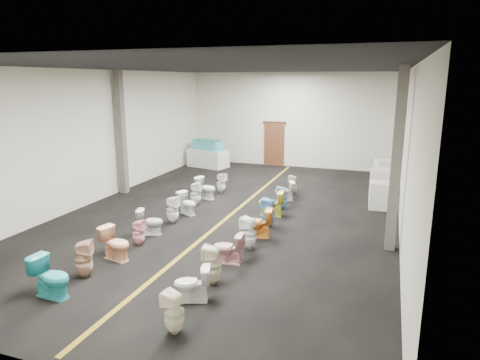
% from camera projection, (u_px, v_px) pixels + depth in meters
% --- Properties ---
extents(floor, '(16.00, 16.00, 0.00)m').
position_uv_depth(floor, '(234.00, 213.00, 13.71)').
color(floor, black).
rests_on(floor, ground).
extents(ceiling, '(16.00, 16.00, 0.00)m').
position_uv_depth(ceiling, '(233.00, 68.00, 12.68)').
color(ceiling, black).
rests_on(ceiling, ground).
extents(wall_back, '(10.00, 0.00, 10.00)m').
position_uv_depth(wall_back, '(291.00, 120.00, 20.53)').
color(wall_back, beige).
rests_on(wall_back, ground).
extents(wall_front, '(10.00, 0.00, 10.00)m').
position_uv_depth(wall_front, '(31.00, 223.00, 5.85)').
color(wall_front, beige).
rests_on(wall_front, ground).
extents(wall_left, '(0.00, 16.00, 16.00)m').
position_uv_depth(wall_left, '(98.00, 136.00, 14.81)').
color(wall_left, beige).
rests_on(wall_left, ground).
extents(wall_right, '(0.00, 16.00, 16.00)m').
position_uv_depth(wall_right, '(406.00, 152.00, 11.57)').
color(wall_right, beige).
rests_on(wall_right, ground).
extents(aisle_stripe, '(0.12, 15.60, 0.01)m').
position_uv_depth(aisle_stripe, '(234.00, 213.00, 13.71)').
color(aisle_stripe, olive).
rests_on(aisle_stripe, floor).
extents(back_door, '(1.00, 0.10, 2.10)m').
position_uv_depth(back_door, '(274.00, 144.00, 21.01)').
color(back_door, '#562D19').
rests_on(back_door, floor).
extents(door_frame, '(1.15, 0.08, 0.10)m').
position_uv_depth(door_frame, '(275.00, 122.00, 20.78)').
color(door_frame, '#331C11').
rests_on(door_frame, back_door).
extents(column_left, '(0.25, 0.25, 4.50)m').
position_uv_depth(column_left, '(121.00, 133.00, 15.65)').
color(column_left, '#59544C').
rests_on(column_left, floor).
extents(column_right, '(0.25, 0.25, 4.50)m').
position_uv_depth(column_right, '(397.00, 161.00, 10.28)').
color(column_right, '#59544C').
rests_on(column_right, floor).
extents(display_table, '(2.09, 1.39, 0.85)m').
position_uv_depth(display_table, '(208.00, 158.00, 20.79)').
color(display_table, silver).
rests_on(display_table, floor).
extents(bathtub, '(1.79, 1.05, 0.55)m').
position_uv_depth(bathtub, '(208.00, 145.00, 20.65)').
color(bathtub, '#40ADBA').
rests_on(bathtub, display_table).
extents(appliance_crate_a, '(0.74, 0.74, 0.89)m').
position_uv_depth(appliance_crate_a, '(380.00, 195.00, 14.07)').
color(appliance_crate_a, silver).
rests_on(appliance_crate_a, floor).
extents(appliance_crate_b, '(0.84, 0.84, 1.09)m').
position_uv_depth(appliance_crate_b, '(381.00, 185.00, 14.99)').
color(appliance_crate_b, beige).
rests_on(appliance_crate_b, floor).
extents(appliance_crate_c, '(0.90, 0.90, 0.87)m').
position_uv_depth(appliance_crate_c, '(382.00, 181.00, 16.15)').
color(appliance_crate_c, silver).
rests_on(appliance_crate_c, floor).
extents(appliance_crate_d, '(0.80, 0.80, 0.93)m').
position_uv_depth(appliance_crate_d, '(383.00, 171.00, 17.72)').
color(appliance_crate_d, silver).
rests_on(appliance_crate_d, floor).
extents(toilet_left_0, '(0.84, 0.51, 0.83)m').
position_uv_depth(toilet_left_0, '(51.00, 277.00, 8.33)').
color(toilet_left_0, '#2DB1B5').
rests_on(toilet_left_0, floor).
extents(toilet_left_1, '(0.50, 0.50, 0.83)m').
position_uv_depth(toilet_left_1, '(84.00, 259.00, 9.16)').
color(toilet_left_1, tan).
rests_on(toilet_left_1, floor).
extents(toilet_left_2, '(0.85, 0.59, 0.79)m').
position_uv_depth(toilet_left_2, '(116.00, 243.00, 10.08)').
color(toilet_left_2, '#FEBC93').
rests_on(toilet_left_2, floor).
extents(toilet_left_3, '(0.33, 0.33, 0.68)m').
position_uv_depth(toilet_left_3, '(139.00, 233.00, 10.95)').
color(toilet_left_3, '#F7A7A7').
rests_on(toilet_left_3, floor).
extents(toilet_left_4, '(0.79, 0.59, 0.72)m').
position_uv_depth(toilet_left_4, '(150.00, 222.00, 11.73)').
color(toilet_left_4, silver).
rests_on(toilet_left_4, floor).
extents(toilet_left_5, '(0.41, 0.40, 0.82)m').
position_uv_depth(toilet_left_5, '(172.00, 210.00, 12.65)').
color(toilet_left_5, white).
rests_on(toilet_left_5, floor).
extents(toilet_left_6, '(0.80, 0.65, 0.71)m').
position_uv_depth(toilet_left_6, '(187.00, 203.00, 13.50)').
color(toilet_left_6, white).
rests_on(toilet_left_6, floor).
extents(toilet_left_7, '(0.43, 0.42, 0.81)m').
position_uv_depth(toilet_left_7, '(196.00, 194.00, 14.41)').
color(toilet_left_7, white).
rests_on(toilet_left_7, floor).
extents(toilet_left_8, '(0.84, 0.58, 0.78)m').
position_uv_depth(toilet_left_8, '(206.00, 188.00, 15.24)').
color(toilet_left_8, white).
rests_on(toilet_left_8, floor).
extents(toilet_left_9, '(0.46, 0.45, 0.76)m').
position_uv_depth(toilet_left_9, '(221.00, 183.00, 16.02)').
color(toilet_left_9, white).
rests_on(toilet_left_9, floor).
extents(toilet_right_0, '(0.41, 0.40, 0.76)m').
position_uv_depth(toilet_right_0, '(174.00, 313.00, 7.13)').
color(toilet_right_0, '#EFE6C7').
rests_on(toilet_right_0, floor).
extents(toilet_right_1, '(0.79, 0.61, 0.71)m').
position_uv_depth(toilet_right_1, '(192.00, 284.00, 8.17)').
color(toilet_right_1, white).
rests_on(toilet_right_1, floor).
extents(toilet_right_2, '(0.45, 0.44, 0.84)m').
position_uv_depth(toilet_right_2, '(212.00, 265.00, 8.86)').
color(toilet_right_2, beige).
rests_on(toilet_right_2, floor).
extents(toilet_right_3, '(0.75, 0.47, 0.73)m').
position_uv_depth(toilet_right_3, '(228.00, 248.00, 9.88)').
color(toilet_right_3, '#E2A0A7').
rests_on(toilet_right_3, floor).
extents(toilet_right_4, '(0.46, 0.46, 0.84)m').
position_uv_depth(toilet_right_4, '(249.00, 233.00, 10.68)').
color(toilet_right_4, white).
rests_on(toilet_right_4, floor).
extents(toilet_right_5, '(0.86, 0.58, 0.81)m').
position_uv_depth(toilet_right_5, '(258.00, 223.00, 11.50)').
color(toilet_right_5, orange).
rests_on(toilet_right_5, floor).
extents(toilet_right_6, '(0.43, 0.42, 0.85)m').
position_uv_depth(toilet_right_6, '(269.00, 212.00, 12.34)').
color(toilet_right_6, '#609DCE').
rests_on(toilet_right_6, floor).
extents(toilet_right_7, '(0.84, 0.54, 0.81)m').
position_uv_depth(toilet_right_7, '(271.00, 203.00, 13.30)').
color(toilet_right_7, yellow).
rests_on(toilet_right_7, floor).
extents(toilet_right_8, '(0.41, 0.40, 0.76)m').
position_uv_depth(toilet_right_8, '(282.00, 198.00, 14.03)').
color(toilet_right_8, '#6BB0D6').
rests_on(toilet_right_8, floor).
extents(toilet_right_9, '(0.78, 0.62, 0.69)m').
position_uv_depth(toilet_right_9, '(285.00, 191.00, 14.98)').
color(toilet_right_9, white).
rests_on(toilet_right_9, floor).
extents(toilet_right_10, '(0.33, 0.32, 0.71)m').
position_uv_depth(toilet_right_10, '(293.00, 185.00, 15.88)').
color(toilet_right_10, beige).
rests_on(toilet_right_10, floor).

